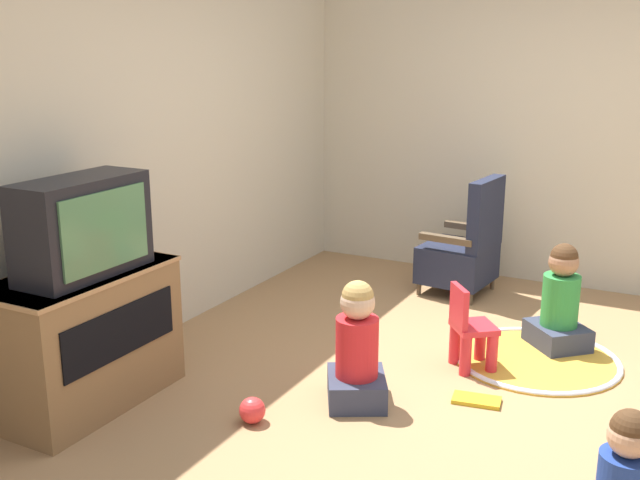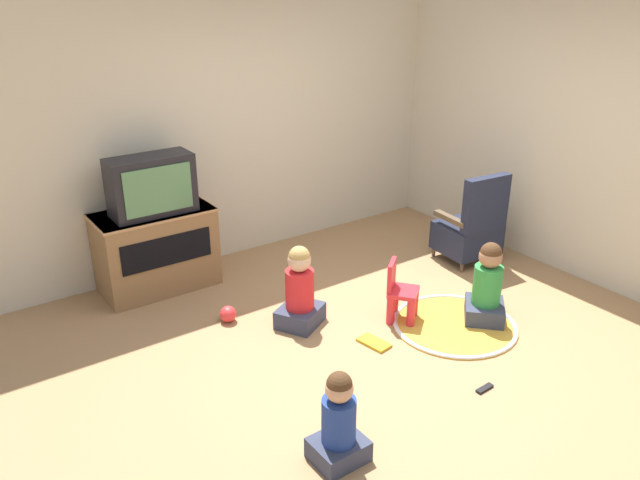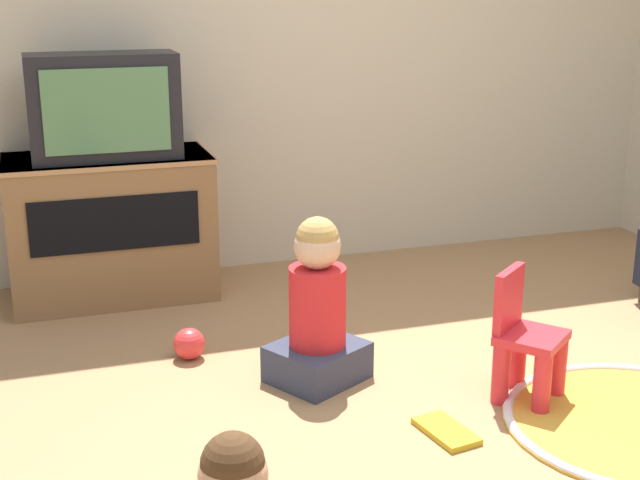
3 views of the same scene
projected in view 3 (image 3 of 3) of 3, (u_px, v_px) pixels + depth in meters
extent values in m
plane|color=#9E754C|center=(483.00, 428.00, 3.39)|extent=(30.00, 30.00, 0.00)
cube|color=beige|center=(249.00, 25.00, 4.99)|extent=(5.37, 0.12, 2.78)
cube|color=brown|center=(111.00, 227.00, 4.70)|extent=(1.04, 0.55, 0.76)
cube|color=#A97C50|center=(106.00, 158.00, 4.59)|extent=(1.06, 0.56, 0.02)
cube|color=black|center=(116.00, 224.00, 4.42)|extent=(0.83, 0.01, 0.27)
cube|color=black|center=(104.00, 106.00, 4.46)|extent=(0.74, 0.32, 0.53)
cube|color=#47754C|center=(107.00, 111.00, 4.31)|extent=(0.60, 0.02, 0.41)
cylinder|color=red|center=(542.00, 380.00, 3.46)|extent=(0.07, 0.07, 0.29)
cylinder|color=red|center=(558.00, 363.00, 3.61)|extent=(0.07, 0.07, 0.29)
cylinder|color=red|center=(501.00, 370.00, 3.55)|extent=(0.07, 0.07, 0.29)
cylinder|color=red|center=(518.00, 354.00, 3.70)|extent=(0.07, 0.07, 0.29)
cube|color=red|center=(532.00, 338.00, 3.55)|extent=(0.35, 0.35, 0.04)
cube|color=red|center=(509.00, 299.00, 3.56)|extent=(0.20, 0.17, 0.25)
cube|color=#33384C|center=(317.00, 362.00, 3.78)|extent=(0.47, 0.46, 0.16)
cylinder|color=red|center=(317.00, 307.00, 3.71)|extent=(0.24, 0.24, 0.34)
sphere|color=#D8AD8C|center=(317.00, 246.00, 3.63)|extent=(0.19, 0.19, 0.19)
sphere|color=tan|center=(317.00, 238.00, 3.62)|extent=(0.18, 0.18, 0.18)
sphere|color=tan|center=(233.00, 475.00, 2.11)|extent=(0.17, 0.17, 0.17)
sphere|color=#472D19|center=(233.00, 464.00, 2.10)|extent=(0.16, 0.16, 0.16)
sphere|color=red|center=(189.00, 344.00, 3.99)|extent=(0.14, 0.14, 0.14)
cube|color=gold|center=(446.00, 431.00, 3.34)|extent=(0.18, 0.29, 0.02)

